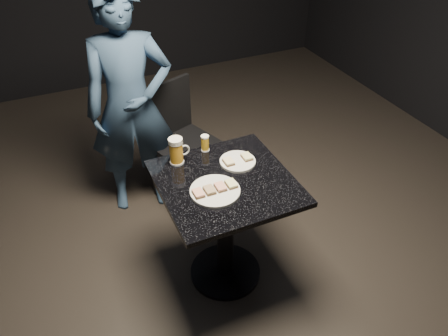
{
  "coord_description": "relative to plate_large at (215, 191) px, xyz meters",
  "views": [
    {
      "loc": [
        -0.75,
        -1.65,
        2.21
      ],
      "look_at": [
        0.0,
        0.02,
        0.82
      ],
      "focal_mm": 35.0,
      "sensor_mm": 36.0,
      "label": 1
    }
  ],
  "objects": [
    {
      "name": "canapes_on_plate_small",
      "position": [
        0.22,
        0.18,
        0.02
      ],
      "size": [
        0.16,
        0.07,
        0.02
      ],
      "color": "#4C3521",
      "rests_on": "plate_small"
    },
    {
      "name": "beer_mug",
      "position": [
        -0.09,
        0.32,
        0.07
      ],
      "size": [
        0.12,
        0.08,
        0.16
      ],
      "color": "silver",
      "rests_on": "table"
    },
    {
      "name": "plate_large",
      "position": [
        0.0,
        0.0,
        0.0
      ],
      "size": [
        0.26,
        0.26,
        0.01
      ],
      "primitive_type": "cylinder",
      "color": "silver",
      "rests_on": "table"
    },
    {
      "name": "patron",
      "position": [
        -0.19,
        0.98,
        0.04
      ],
      "size": [
        0.63,
        0.46,
        1.59
      ],
      "primitive_type": "imported",
      "rotation": [
        0.0,
        0.0,
        -0.14
      ],
      "color": "navy",
      "rests_on": "floor"
    },
    {
      "name": "canapes_on_plate_large",
      "position": [
        0.0,
        -0.0,
        0.02
      ],
      "size": [
        0.23,
        0.07,
        0.02
      ],
      "color": "#4C3521",
      "rests_on": "plate_large"
    },
    {
      "name": "chair",
      "position": [
        0.12,
        0.95,
        -0.26
      ],
      "size": [
        0.54,
        0.54,
        0.88
      ],
      "color": "black",
      "rests_on": "floor"
    },
    {
      "name": "plate_small",
      "position": [
        0.22,
        0.18,
        0.0
      ],
      "size": [
        0.2,
        0.2,
        0.01
      ],
      "primitive_type": "cylinder",
      "color": "silver",
      "rests_on": "table"
    },
    {
      "name": "table",
      "position": [
        0.09,
        0.06,
        -0.25
      ],
      "size": [
        0.7,
        0.7,
        0.75
      ],
      "color": "black",
      "rests_on": "floor"
    },
    {
      "name": "beer_tumbler",
      "position": [
        0.1,
        0.37,
        0.04
      ],
      "size": [
        0.05,
        0.05,
        0.1
      ],
      "color": "silver",
      "rests_on": "table"
    },
    {
      "name": "floor",
      "position": [
        0.09,
        0.06,
        -0.76
      ],
      "size": [
        6.0,
        6.0,
        0.0
      ],
      "primitive_type": "plane",
      "color": "black",
      "rests_on": "ground"
    }
  ]
}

